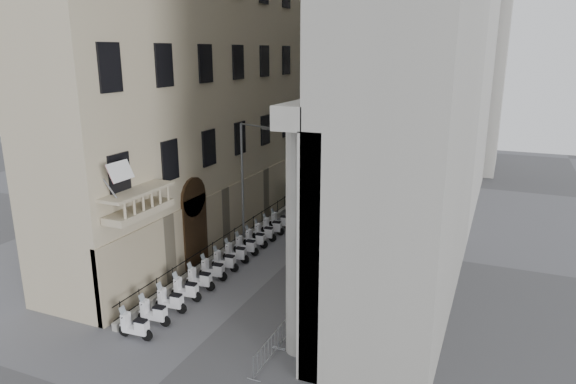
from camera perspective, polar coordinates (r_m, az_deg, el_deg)
name	(u,v)px	position (r m, az deg, el deg)	size (l,w,h in m)	color
far_building	(404,30)	(61.68, 12.77, 17.18)	(22.00, 10.00, 30.00)	#A8A59E
iron_fence	(251,236)	(36.70, -4.19, -4.91)	(0.30, 28.00, 1.40)	black
blue_awning	(392,218)	(41.26, 11.53, -2.86)	(1.60, 3.00, 3.00)	navy
flag	(134,323)	(26.69, -16.77, -13.77)	(1.00, 1.40, 8.20)	#9E0C11
scooter_0	(137,338)	(25.41, -16.48, -15.33)	(0.56, 1.40, 1.50)	white
scooter_1	(155,324)	(26.31, -14.56, -14.04)	(0.56, 1.40, 1.50)	white
scooter_2	(172,312)	(27.26, -12.80, -12.82)	(0.56, 1.40, 1.50)	white
scooter_3	(187,300)	(28.23, -11.16, -11.68)	(0.56, 1.40, 1.50)	white
scooter_4	(201,289)	(29.24, -9.66, -10.61)	(0.56, 1.40, 1.50)	white
scooter_5	(214,280)	(30.28, -8.26, -9.60)	(0.56, 1.40, 1.50)	white
scooter_6	(225,271)	(31.34, -6.96, -8.66)	(0.56, 1.40, 1.50)	white
scooter_7	(236,262)	(32.42, -5.76, -7.77)	(0.56, 1.40, 1.50)	white
scooter_8	(247,255)	(33.52, -4.63, -6.94)	(0.56, 1.40, 1.50)	white
scooter_9	(256,247)	(34.65, -3.59, -6.16)	(0.56, 1.40, 1.50)	white
scooter_10	(265,241)	(35.78, -2.61, -5.42)	(0.56, 1.40, 1.50)	white
scooter_11	(273,234)	(36.94, -1.70, -4.73)	(0.56, 1.40, 1.50)	white
scooter_12	(281,229)	(38.11, -0.84, -4.09)	(0.56, 1.40, 1.50)	white
barrier_0	(267,364)	(22.76, -2.39, -18.58)	(0.60, 2.40, 1.10)	#A5A8AD
barrier_1	(290,335)	(24.69, 0.19, -15.60)	(0.60, 2.40, 1.10)	#A5A8AD
barrier_2	(309,311)	(26.71, 2.33, -13.05)	(0.60, 2.40, 1.10)	#A5A8AD
barrier_3	(325,290)	(28.80, 4.13, -10.84)	(0.60, 2.40, 1.10)	#A5A8AD
barrier_4	(339,273)	(30.96, 5.65, -8.93)	(0.60, 2.40, 1.10)	#A5A8AD
barrier_5	(351,258)	(33.16, 6.97, -7.26)	(0.60, 2.40, 1.10)	#A5A8AD
barrier_6	(361,245)	(35.40, 8.11, -5.81)	(0.60, 2.40, 1.10)	#A5A8AD
barrier_7	(370,233)	(37.68, 9.11, -4.52)	(0.60, 2.40, 1.10)	#A5A8AD
barrier_8	(378,223)	(39.98, 9.99, -3.38)	(0.60, 2.40, 1.10)	#A5A8AD
barrier_9	(385,214)	(42.30, 10.78, -2.36)	(0.60, 2.40, 1.10)	#A5A8AD
security_tent	(311,174)	(43.21, 2.62, 2.02)	(4.01, 4.01, 3.26)	white
street_lamp	(245,173)	(33.98, -4.77, 2.07)	(2.54, 1.16, 8.23)	gray
info_kiosk	(291,204)	(40.97, 0.39, -1.37)	(0.40, 0.86, 1.76)	black
pedestrian_a	(367,194)	(44.52, 8.79, -0.21)	(0.63, 0.41, 1.73)	#0E1738
pedestrian_b	(401,180)	(49.70, 12.42, 1.29)	(0.87, 0.68, 1.79)	black
pedestrian_c	(333,197)	(43.23, 5.03, -0.56)	(0.84, 0.55, 1.73)	black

